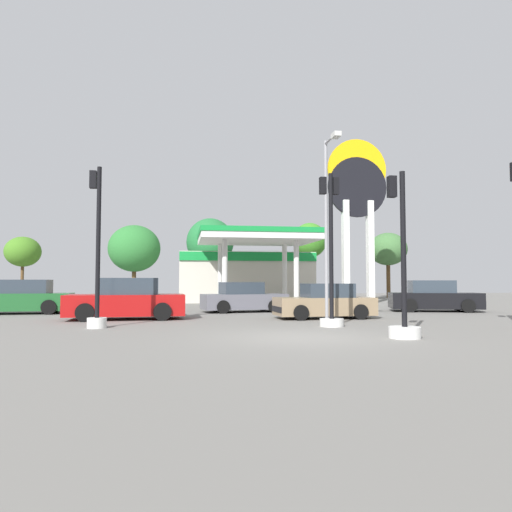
{
  "coord_description": "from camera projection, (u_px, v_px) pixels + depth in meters",
  "views": [
    {
      "loc": [
        -3.15,
        -12.43,
        1.47
      ],
      "look_at": [
        0.85,
        13.45,
        2.87
      ],
      "focal_mm": 33.7,
      "sensor_mm": 36.0,
      "label": 1
    }
  ],
  "objects": [
    {
      "name": "ground_plane",
      "position": [
        302.0,
        337.0,
        12.67
      ],
      "size": [
        90.0,
        90.0,
        0.0
      ],
      "primitive_type": "plane",
      "color": "slate",
      "rests_on": "ground"
    },
    {
      "name": "gas_station",
      "position": [
        244.0,
        274.0,
        35.57
      ],
      "size": [
        9.52,
        13.2,
        4.57
      ],
      "color": "beige",
      "rests_on": "ground"
    },
    {
      "name": "station_pole_sign",
      "position": [
        357.0,
        199.0,
        32.83
      ],
      "size": [
        4.14,
        0.56,
        11.24
      ],
      "color": "white",
      "rests_on": "ground"
    },
    {
      "name": "car_0",
      "position": [
        244.0,
        298.0,
        23.21
      ],
      "size": [
        4.24,
        2.32,
        1.44
      ],
      "color": "black",
      "rests_on": "ground"
    },
    {
      "name": "car_1",
      "position": [
        434.0,
        297.0,
        23.66
      ],
      "size": [
        4.59,
        2.91,
        1.53
      ],
      "color": "black",
      "rests_on": "ground"
    },
    {
      "name": "car_2",
      "position": [
        22.0,
        298.0,
        22.0
      ],
      "size": [
        4.45,
        2.19,
        1.56
      ],
      "color": "black",
      "rests_on": "ground"
    },
    {
      "name": "car_3",
      "position": [
        127.0,
        301.0,
        18.71
      ],
      "size": [
        4.58,
        2.23,
        1.61
      ],
      "color": "black",
      "rests_on": "ground"
    },
    {
      "name": "car_4",
      "position": [
        325.0,
        303.0,
        19.16
      ],
      "size": [
        3.96,
        1.92,
        1.39
      ],
      "color": "black",
      "rests_on": "ground"
    },
    {
      "name": "car_5",
      "position": [
        128.0,
        298.0,
        23.32
      ],
      "size": [
        4.13,
        2.08,
        1.44
      ],
      "color": "black",
      "rests_on": "ground"
    },
    {
      "name": "traffic_signal_1",
      "position": [
        331.0,
        270.0,
        15.86
      ],
      "size": [
        0.79,
        0.79,
        5.07
      ],
      "color": "silver",
      "rests_on": "ground"
    },
    {
      "name": "traffic_signal_2",
      "position": [
        403.0,
        295.0,
        12.54
      ],
      "size": [
        0.82,
        0.82,
        4.38
      ],
      "color": "silver",
      "rests_on": "ground"
    },
    {
      "name": "traffic_signal_3",
      "position": [
        97.0,
        272.0,
        15.28
      ],
      "size": [
        0.63,
        0.66,
        5.16
      ],
      "color": "silver",
      "rests_on": "ground"
    },
    {
      "name": "tree_0",
      "position": [
        23.0,
        252.0,
        39.88
      ],
      "size": [
        2.89,
        2.89,
        5.2
      ],
      "color": "brown",
      "rests_on": "ground"
    },
    {
      "name": "tree_1",
      "position": [
        134.0,
        249.0,
        39.3
      ],
      "size": [
        4.21,
        4.21,
        6.09
      ],
      "color": "brown",
      "rests_on": "ground"
    },
    {
      "name": "tree_2",
      "position": [
        210.0,
        242.0,
        42.09
      ],
      "size": [
        4.13,
        4.13,
        7.01
      ],
      "color": "brown",
      "rests_on": "ground"
    },
    {
      "name": "tree_3",
      "position": [
        310.0,
        241.0,
        42.43
      ],
      "size": [
        2.98,
        2.98,
        6.65
      ],
      "color": "brown",
      "rests_on": "ground"
    },
    {
      "name": "tree_4",
      "position": [
        388.0,
        249.0,
        43.22
      ],
      "size": [
        3.43,
        3.43,
        5.86
      ],
      "color": "brown",
      "rests_on": "ground"
    },
    {
      "name": "corner_streetlamp",
      "position": [
        328.0,
        211.0,
        17.0
      ],
      "size": [
        0.24,
        1.48,
        6.55
      ],
      "color": "gray",
      "rests_on": "ground"
    }
  ]
}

